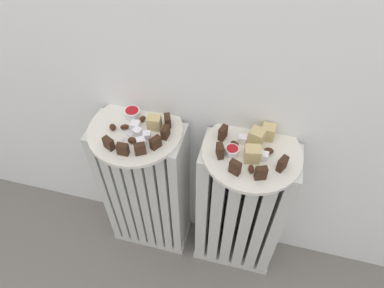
{
  "coord_description": "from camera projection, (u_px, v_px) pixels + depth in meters",
  "views": [
    {
      "loc": [
        0.16,
        -0.36,
        1.38
      ],
      "look_at": [
        0.0,
        0.28,
        0.62
      ],
      "focal_mm": 32.35,
      "sensor_mm": 36.0,
      "label": 1
    }
  ],
  "objects": [
    {
      "name": "medjool_date_right_0",
      "position": [
        269.0,
        151.0,
        0.95
      ],
      "size": [
        0.03,
        0.02,
        0.02
      ],
      "primitive_type": "ellipsoid",
      "rotation": [
        0.0,
        0.0,
        0.02
      ],
      "color": "#3D1E0F",
      "rests_on": "plate_right"
    },
    {
      "name": "dark_cake_slice_left_3",
      "position": [
        156.0,
        143.0,
        0.96
      ],
      "size": [
        0.03,
        0.04,
        0.04
      ],
      "primitive_type": "cube",
      "rotation": [
        0.0,
        0.0,
        1.0
      ],
      "color": "#382114",
      "rests_on": "plate_left"
    },
    {
      "name": "dark_cake_slice_right_1",
      "position": [
        220.0,
        151.0,
        0.93
      ],
      "size": [
        0.03,
        0.03,
        0.04
      ],
      "primitive_type": "cube",
      "rotation": [
        0.0,
        0.0,
        -1.13
      ],
      "color": "#382114",
      "rests_on": "plate_right"
    },
    {
      "name": "marble_cake_slice_left_0",
      "position": [
        154.0,
        122.0,
        1.0
      ],
      "size": [
        0.04,
        0.04,
        0.04
      ],
      "primitive_type": "cube",
      "rotation": [
        0.0,
        0.0,
        0.11
      ],
      "color": "tan",
      "rests_on": "plate_left"
    },
    {
      "name": "jam_bowl_left",
      "position": [
        132.0,
        113.0,
        1.04
      ],
      "size": [
        0.05,
        0.05,
        0.02
      ],
      "color": "white",
      "rests_on": "plate_left"
    },
    {
      "name": "medjool_date_right_2",
      "position": [
        235.0,
        144.0,
        0.97
      ],
      "size": [
        0.03,
        0.03,
        0.01
      ],
      "primitive_type": "ellipsoid",
      "rotation": [
        0.0,
        0.0,
        2.47
      ],
      "color": "#3D1E0F",
      "rests_on": "plate_right"
    },
    {
      "name": "plate_right",
      "position": [
        252.0,
        152.0,
        0.97
      ],
      "size": [
        0.28,
        0.28,
        0.01
      ],
      "primitive_type": "cylinder",
      "color": "silver",
      "rests_on": "radiator_right"
    },
    {
      "name": "medjool_date_left_2",
      "position": [
        113.0,
        127.0,
        1.01
      ],
      "size": [
        0.03,
        0.03,
        0.02
      ],
      "primitive_type": "ellipsoid",
      "rotation": [
        0.0,
        0.0,
        2.21
      ],
      "color": "#3D1E0F",
      "rests_on": "plate_left"
    },
    {
      "name": "radiator_right",
      "position": [
        240.0,
        212.0,
        1.21
      ],
      "size": [
        0.3,
        0.14,
        0.63
      ],
      "color": "silver",
      "rests_on": "ground_plane"
    },
    {
      "name": "dark_cake_slice_right_4",
      "position": [
        282.0,
        164.0,
        0.9
      ],
      "size": [
        0.03,
        0.03,
        0.04
      ],
      "primitive_type": "cube",
      "rotation": [
        0.0,
        0.0,
        1.08
      ],
      "color": "#382114",
      "rests_on": "plate_right"
    },
    {
      "name": "turkish_delight_left_2",
      "position": [
        141.0,
        142.0,
        0.97
      ],
      "size": [
        0.03,
        0.03,
        0.02
      ],
      "primitive_type": "cube",
      "rotation": [
        0.0,
        0.0,
        0.62
      ],
      "color": "white",
      "rests_on": "plate_left"
    },
    {
      "name": "medjool_date_left_1",
      "position": [
        132.0,
        140.0,
        0.97
      ],
      "size": [
        0.03,
        0.02,
        0.02
      ],
      "primitive_type": "ellipsoid",
      "rotation": [
        0.0,
        0.0,
        0.14
      ],
      "color": "#3D1E0F",
      "rests_on": "plate_left"
    },
    {
      "name": "radiator_left",
      "position": [
        146.0,
        191.0,
        1.27
      ],
      "size": [
        0.3,
        0.14,
        0.63
      ],
      "color": "silver",
      "rests_on": "ground_plane"
    },
    {
      "name": "medjool_date_left_3",
      "position": [
        125.0,
        127.0,
        1.01
      ],
      "size": [
        0.03,
        0.02,
        0.02
      ],
      "primitive_type": "ellipsoid",
      "rotation": [
        0.0,
        0.0,
        0.44
      ],
      "color": "#3D1E0F",
      "rests_on": "plate_left"
    },
    {
      "name": "dark_cake_slice_left_5",
      "position": [
        168.0,
        121.0,
        1.01
      ],
      "size": [
        0.03,
        0.04,
        0.04
      ],
      "primitive_type": "cube",
      "rotation": [
        0.0,
        0.0,
        1.98
      ],
      "color": "#382114",
      "rests_on": "plate_left"
    },
    {
      "name": "medjool_date_left_0",
      "position": [
        142.0,
        119.0,
        1.03
      ],
      "size": [
        0.02,
        0.03,
        0.02
      ],
      "primitive_type": "ellipsoid",
      "rotation": [
        0.0,
        0.0,
        1.21
      ],
      "color": "#3D1E0F",
      "rests_on": "plate_left"
    },
    {
      "name": "marble_cake_slice_right_0",
      "position": [
        257.0,
        137.0,
        0.96
      ],
      "size": [
        0.05,
        0.05,
        0.05
      ],
      "primitive_type": "cube",
      "rotation": [
        0.0,
        0.0,
        -0.3
      ],
      "color": "tan",
      "rests_on": "plate_right"
    },
    {
      "name": "dark_cake_slice_right_3",
      "position": [
        261.0,
        173.0,
        0.88
      ],
      "size": [
        0.03,
        0.03,
        0.04
      ],
      "primitive_type": "cube",
      "rotation": [
        0.0,
        0.0,
        0.34
      ],
      "color": "#382114",
      "rests_on": "plate_right"
    },
    {
      "name": "dark_cake_slice_right_2",
      "position": [
        235.0,
        167.0,
        0.9
      ],
      "size": [
        0.03,
        0.03,
        0.04
      ],
      "primitive_type": "cube",
      "rotation": [
        0.0,
        0.0,
        -0.39
      ],
      "color": "#382114",
      "rests_on": "plate_right"
    },
    {
      "name": "turkish_delight_right_1",
      "position": [
        242.0,
        139.0,
        0.98
      ],
      "size": [
        0.02,
        0.02,
        0.02
      ],
      "primitive_type": "cube",
      "rotation": [
        0.0,
        0.0,
        0.01
      ],
      "color": "white",
      "rests_on": "plate_right"
    },
    {
      "name": "turkish_delight_left_3",
      "position": [
        147.0,
        135.0,
        0.98
      ],
      "size": [
        0.03,
        0.03,
        0.02
      ],
      "primitive_type": "cube",
      "rotation": [
        0.0,
        0.0,
        0.26
      ],
      "color": "white",
      "rests_on": "plate_left"
    },
    {
      "name": "turkish_delight_left_0",
      "position": [
        135.0,
        126.0,
        1.01
      ],
      "size": [
        0.03,
        0.03,
        0.03
      ],
      "primitive_type": "cube",
      "rotation": [
        0.0,
        0.0,
        0.07
      ],
      "color": "white",
      "rests_on": "plate_left"
    },
    {
      "name": "turkish_delight_right_0",
      "position": [
        264.0,
        156.0,
        0.93
      ],
      "size": [
        0.02,
        0.02,
        0.02
      ],
      "primitive_type": "cube",
      "rotation": [
        0.0,
        0.0,
        1.46
      ],
      "color": "white",
      "rests_on": "plate_right"
    },
    {
      "name": "dark_cake_slice_left_1",
      "position": [
        123.0,
        149.0,
        0.94
      ],
      "size": [
        0.03,
        0.02,
        0.04
      ],
      "primitive_type": "cube",
      "rotation": [
        0.0,
        0.0,
        0.03
      ],
      "color": "#382114",
      "rests_on": "plate_left"
    },
    {
      "name": "dark_cake_slice_right_0",
      "position": [
        223.0,
        133.0,
        0.98
      ],
      "size": [
        0.02,
        0.03,
        0.04
      ],
      "primitive_type": "cube",
      "rotation": [
        0.0,
        0.0,
        -1.86
      ],
      "color": "#382114",
      "rests_on": "plate_right"
    },
    {
      "name": "marble_cake_slice_right_1",
      "position": [
        252.0,
        154.0,
        0.92
      ],
      "size": [
        0.05,
        0.04,
        0.05
      ],
      "primitive_type": "cube",
      "rotation": [
        0.0,
        0.0,
        0.19
      ],
      "color": "tan",
      "rests_on": "plate_right"
    },
    {
      "name": "dark_cake_slice_left_2",
      "position": [
        140.0,
        149.0,
        0.94
      ],
      "size": [
        0.04,
        0.03,
        0.04
      ],
      "primitive_type": "cube",
      "rotation": [
        0.0,
        0.0,
        0.51
      ],
      "color": "#382114",
      "rests_on": "plate_left"
    },
    {
      "name": "dark_cake_slice_left_4",
      "position": [
        165.0,
        132.0,
        0.98
      ],
      "size": [
        0.02,
        0.03,
        0.04
      ],
      "primitive_type": "cube",
      "rotation": [
        0.0,
        0.0,
        1.49
      ],
      "color": "#382114",
      "rests_on": "plate_left"
    },
    {
      "name": "medjool_date_right_1",
      "position": [
        251.0,
        169.0,
        0.91
      ],
      "size": [
        0.02,
        0.03,
        0.01
      ],
      "primitive_type": "ellipsoid",
      "rotation": [
        0.0,
        0.0,
        1.74
      ],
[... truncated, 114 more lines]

